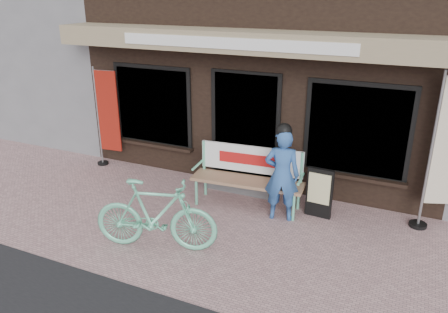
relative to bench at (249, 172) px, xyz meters
The scene contains 8 objects.
ground 1.43m from the bench, 107.23° to the right, with size 70.00×70.00×0.00m, color #B78C8D.
storefront 4.44m from the bench, 95.83° to the left, with size 7.00×6.77×6.00m.
neighbor_left_near 10.19m from the bench, 154.32° to the left, with size 10.00×7.00×6.40m, color slate.
bench is the anchor object (origin of this frame).
person 0.73m from the bench, 20.85° to the right, with size 0.63×0.49×1.64m.
bicycle 1.98m from the bench, 111.08° to the right, with size 0.51×1.79×1.08m, color #6BD2A8.
nobori_red 3.42m from the bench, behind, with size 0.62×0.25×2.11m.
menu_stand 1.23m from the bench, ahead, with size 0.43×0.12×0.86m.
Camera 1 is at (2.83, -5.23, 3.55)m, focal length 35.00 mm.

